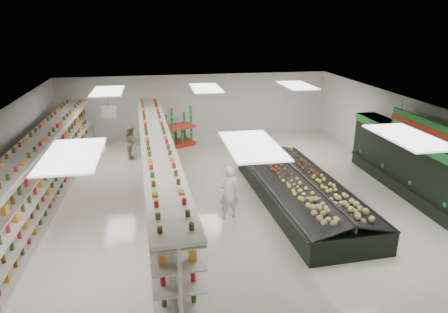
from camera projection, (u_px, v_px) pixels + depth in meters
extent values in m
plane|color=beige|center=(223.00, 197.00, 14.04)|extent=(16.00, 16.00, 0.00)
cube|color=white|center=(222.00, 107.00, 12.98)|extent=(14.00, 16.00, 0.02)
cube|color=silver|center=(196.00, 105.00, 20.94)|extent=(14.00, 0.02, 3.20)
cube|color=silver|center=(0.00, 167.00, 12.35)|extent=(0.02, 16.00, 3.20)
cube|color=silver|center=(410.00, 143.00, 14.67)|extent=(0.02, 16.00, 3.20)
cube|color=black|center=(422.00, 171.00, 13.37)|extent=(0.80, 8.00, 2.20)
cube|color=#217D31|center=(427.00, 144.00, 13.05)|extent=(0.85, 8.00, 0.30)
cube|color=black|center=(413.00, 187.00, 13.51)|extent=(0.55, 7.80, 0.15)
cube|color=beige|center=(420.00, 164.00, 13.26)|extent=(0.45, 7.70, 0.03)
cube|color=beige|center=(421.00, 156.00, 13.16)|extent=(0.45, 7.70, 0.03)
cube|color=white|center=(95.00, 145.00, 10.64)|extent=(0.50, 0.06, 0.40)
cube|color=#A22312|center=(95.00, 145.00, 10.64)|extent=(0.52, 0.02, 0.12)
cylinder|color=black|center=(94.00, 134.00, 10.54)|extent=(0.01, 0.01, 0.50)
cube|color=white|center=(109.00, 112.00, 14.35)|extent=(0.50, 0.06, 0.40)
cube|color=#A22312|center=(109.00, 112.00, 14.35)|extent=(0.52, 0.02, 0.12)
cylinder|color=black|center=(108.00, 104.00, 14.25)|extent=(0.01, 0.01, 0.50)
cube|color=#217D31|center=(422.00, 127.00, 12.80)|extent=(0.10, 3.20, 0.60)
cube|color=#A22312|center=(420.00, 127.00, 12.79)|extent=(0.03, 3.20, 0.18)
cylinder|color=black|center=(402.00, 107.00, 13.79)|extent=(0.01, 0.01, 0.50)
cube|color=white|center=(48.00, 202.00, 13.51)|extent=(1.37, 13.27, 0.13)
cube|color=white|center=(43.00, 173.00, 13.16)|extent=(0.45, 13.24, 2.21)
cube|color=white|center=(38.00, 140.00, 12.78)|extent=(1.37, 13.27, 0.09)
cube|color=beige|center=(40.00, 199.00, 13.43)|extent=(0.86, 13.14, 0.03)
cube|color=beige|center=(37.00, 186.00, 13.27)|extent=(0.86, 13.14, 0.03)
cube|color=beige|center=(35.00, 172.00, 13.11)|extent=(0.86, 13.14, 0.03)
cube|color=beige|center=(33.00, 158.00, 12.95)|extent=(0.86, 13.14, 0.03)
cube|color=beige|center=(30.00, 144.00, 12.79)|extent=(0.86, 13.14, 0.03)
cube|color=beige|center=(55.00, 198.00, 13.50)|extent=(0.86, 13.14, 0.03)
cube|color=beige|center=(53.00, 185.00, 13.34)|extent=(0.86, 13.14, 0.03)
cube|color=beige|center=(51.00, 171.00, 13.18)|extent=(0.86, 13.14, 0.03)
cube|color=beige|center=(49.00, 157.00, 13.02)|extent=(0.86, 13.14, 0.03)
cube|color=beige|center=(47.00, 143.00, 12.86)|extent=(0.86, 13.14, 0.03)
cube|color=white|center=(160.00, 199.00, 13.69)|extent=(1.54, 13.31, 0.13)
cube|color=white|center=(158.00, 171.00, 13.35)|extent=(0.62, 13.27, 2.21)
cube|color=white|center=(156.00, 138.00, 12.97)|extent=(1.54, 13.31, 0.09)
cube|color=beige|center=(152.00, 196.00, 13.60)|extent=(1.03, 13.17, 0.03)
cube|color=beige|center=(151.00, 183.00, 13.44)|extent=(1.03, 13.17, 0.03)
cube|color=beige|center=(150.00, 170.00, 13.28)|extent=(1.03, 13.17, 0.03)
cube|color=beige|center=(149.00, 156.00, 13.12)|extent=(1.03, 13.17, 0.03)
cube|color=beige|center=(148.00, 142.00, 12.96)|extent=(1.03, 13.17, 0.03)
cube|color=beige|center=(167.00, 195.00, 13.70)|extent=(1.03, 13.17, 0.03)
cube|color=beige|center=(166.00, 182.00, 13.54)|extent=(1.03, 13.17, 0.03)
cube|color=beige|center=(166.00, 169.00, 13.38)|extent=(1.03, 13.17, 0.03)
cube|color=beige|center=(165.00, 155.00, 13.22)|extent=(1.03, 13.17, 0.03)
cube|color=beige|center=(164.00, 141.00, 13.06)|extent=(1.03, 13.17, 0.03)
cube|color=black|center=(300.00, 193.00, 13.47)|extent=(2.76, 7.28, 0.72)
cube|color=#262626|center=(267.00, 186.00, 13.10)|extent=(0.36, 7.18, 0.06)
cube|color=#262626|center=(333.00, 180.00, 13.59)|extent=(0.36, 7.18, 0.06)
cube|color=black|center=(283.00, 182.00, 13.18)|extent=(1.62, 7.13, 0.37)
cube|color=black|center=(319.00, 178.00, 13.44)|extent=(1.62, 7.13, 0.37)
cube|color=#262626|center=(301.00, 177.00, 13.28)|extent=(0.34, 7.08, 0.26)
cube|color=#A22312|center=(179.00, 143.00, 19.62)|extent=(1.60, 1.38, 0.23)
cube|color=red|center=(179.00, 126.00, 19.34)|extent=(1.68, 1.45, 0.11)
imported|color=white|center=(229.00, 192.00, 12.30)|extent=(0.70, 0.53, 1.73)
imported|color=tan|center=(131.00, 142.00, 17.64)|extent=(0.52, 0.76, 1.47)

